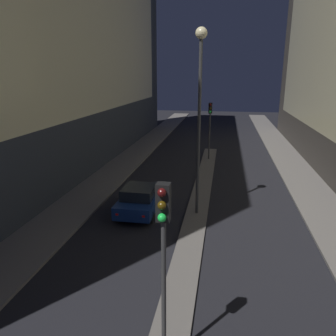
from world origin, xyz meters
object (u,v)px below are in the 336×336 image
object	(u,v)px
traffic_light_mid	(210,118)
car_left_lane	(140,199)
traffic_light_near	(163,238)
street_lamp	(200,90)

from	to	relation	value
traffic_light_mid	car_left_lane	bearing A→B (deg)	-104.24
traffic_light_mid	traffic_light_near	bearing A→B (deg)	-90.00
traffic_light_mid	street_lamp	xyz separation A→B (m)	(0.00, -11.92, 2.93)
street_lamp	traffic_light_mid	bearing A→B (deg)	90.00
traffic_light_mid	car_left_lane	world-z (taller)	traffic_light_mid
traffic_light_near	traffic_light_mid	world-z (taller)	same
street_lamp	car_left_lane	distance (m)	6.61
traffic_light_near	traffic_light_mid	bearing A→B (deg)	90.00
traffic_light_near	street_lamp	distance (m)	10.16
street_lamp	car_left_lane	xyz separation A→B (m)	(-3.09, -0.25, -5.84)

